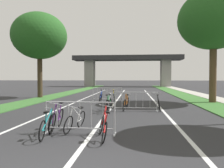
# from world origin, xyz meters

# --- Properties ---
(grass_verge_left) EXTENTS (2.10, 50.95, 0.05)m
(grass_verge_left) POSITION_xyz_m (-6.42, 20.84, 0.03)
(grass_verge_left) COLOR #386B2D
(grass_verge_left) RESTS_ON ground
(grass_verge_right) EXTENTS (2.10, 50.95, 0.05)m
(grass_verge_right) POSITION_xyz_m (6.42, 20.84, 0.03)
(grass_verge_right) COLOR #386B2D
(grass_verge_right) RESTS_ON ground
(sidewalk_path_right) EXTENTS (1.65, 50.95, 0.08)m
(sidewalk_path_right) POSITION_xyz_m (8.30, 20.84, 0.04)
(sidewalk_path_right) COLOR #ADA89E
(sidewalk_path_right) RESTS_ON ground
(lane_stripe_center) EXTENTS (0.14, 29.47, 0.01)m
(lane_stripe_center) POSITION_xyz_m (0.00, 14.74, 0.00)
(lane_stripe_center) COLOR silver
(lane_stripe_center) RESTS_ON ground
(lane_stripe_right_lane) EXTENTS (0.14, 29.47, 0.01)m
(lane_stripe_right_lane) POSITION_xyz_m (2.96, 14.74, 0.00)
(lane_stripe_right_lane) COLOR silver
(lane_stripe_right_lane) RESTS_ON ground
(lane_stripe_left_lane) EXTENTS (0.14, 29.47, 0.01)m
(lane_stripe_left_lane) POSITION_xyz_m (-2.96, 14.74, 0.00)
(lane_stripe_left_lane) COLOR silver
(lane_stripe_left_lane) RESTS_ON ground
(overpass_bridge) EXTENTS (22.18, 4.12, 6.37)m
(overpass_bridge) POSITION_xyz_m (0.00, 42.10, 4.73)
(overpass_bridge) COLOR #2D2D30
(overpass_bridge) RESTS_ON ground
(tree_left_cypress_far) EXTENTS (4.91, 4.91, 7.69)m
(tree_left_cypress_far) POSITION_xyz_m (-7.12, 15.94, 5.57)
(tree_left_cypress_far) COLOR #3D2D1E
(tree_left_cypress_far) RESTS_ON ground
(tree_right_maple_mid) EXTENTS (5.05, 5.05, 8.15)m
(tree_right_maple_mid) POSITION_xyz_m (7.05, 13.34, 5.97)
(tree_right_maple_mid) COLOR #4C3823
(tree_right_maple_mid) RESTS_ON ground
(crowd_barrier_nearest) EXTENTS (2.33, 0.47, 1.05)m
(crowd_barrier_nearest) POSITION_xyz_m (-0.39, 3.82, 0.52)
(crowd_barrier_nearest) COLOR #ADADB2
(crowd_barrier_nearest) RESTS_ON ground
(crowd_barrier_second) EXTENTS (2.34, 0.56, 1.05)m
(crowd_barrier_second) POSITION_xyz_m (1.47, 8.79, 0.52)
(crowd_barrier_second) COLOR #ADADB2
(crowd_barrier_second) RESTS_ON ground
(crowd_barrier_third) EXTENTS (2.34, 0.53, 1.05)m
(crowd_barrier_third) POSITION_xyz_m (-0.71, 13.77, 0.52)
(crowd_barrier_third) COLOR #ADADB2
(crowd_barrier_third) RESTS_ON ground
(bicycle_black_0) EXTENTS (0.46, 1.73, 0.94)m
(bicycle_black_0) POSITION_xyz_m (2.74, 9.20, 0.38)
(bicycle_black_0) COLOR black
(bicycle_black_0) RESTS_ON ground
(bicycle_white_1) EXTENTS (0.47, 1.66, 0.94)m
(bicycle_white_1) POSITION_xyz_m (-0.64, 4.21, 0.35)
(bicycle_white_1) COLOR black
(bicycle_white_1) RESTS_ON ground
(bicycle_yellow_2) EXTENTS (0.48, 1.64, 0.90)m
(bicycle_yellow_2) POSITION_xyz_m (-0.22, 14.25, 0.35)
(bicycle_yellow_2) COLOR black
(bicycle_yellow_2) RESTS_ON ground
(bicycle_red_3) EXTENTS (0.52, 1.66, 0.97)m
(bicycle_red_3) POSITION_xyz_m (0.45, 3.32, 0.36)
(bicycle_red_3) COLOR black
(bicycle_red_3) RESTS_ON ground
(bicycle_silver_4) EXTENTS (0.53, 1.67, 1.04)m
(bicycle_silver_4) POSITION_xyz_m (0.01, 8.34, 0.38)
(bicycle_silver_4) COLOR black
(bicycle_silver_4) RESTS_ON ground
(bicycle_teal_5) EXTENTS (0.45, 1.57, 0.85)m
(bicycle_teal_5) POSITION_xyz_m (-1.30, 3.33, 0.35)
(bicycle_teal_5) COLOR black
(bicycle_teal_5) RESTS_ON ground
(bicycle_green_6) EXTENTS (0.44, 1.68, 0.90)m
(bicycle_green_6) POSITION_xyz_m (-0.03, 9.16, 0.36)
(bicycle_green_6) COLOR black
(bicycle_green_6) RESTS_ON ground
(bicycle_purple_7) EXTENTS (0.53, 1.76, 1.02)m
(bicycle_purple_7) POSITION_xyz_m (-1.31, 4.22, 0.39)
(bicycle_purple_7) COLOR black
(bicycle_purple_7) RESTS_ON ground
(bicycle_orange_8) EXTENTS (0.52, 1.73, 1.01)m
(bicycle_orange_8) POSITION_xyz_m (0.92, 9.23, 0.38)
(bicycle_orange_8) COLOR black
(bicycle_orange_8) RESTS_ON ground
(bicycle_blue_9) EXTENTS (0.48, 1.66, 0.92)m
(bicycle_blue_9) POSITION_xyz_m (-1.15, 13.39, 0.36)
(bicycle_blue_9) COLOR black
(bicycle_blue_9) RESTS_ON ground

